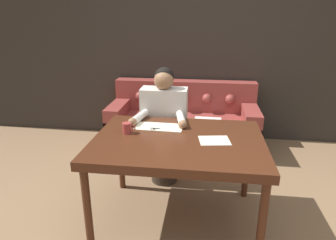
{
  "coord_description": "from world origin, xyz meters",
  "views": [
    {
      "loc": [
        0.06,
        -2.09,
        1.72
      ],
      "look_at": [
        -0.25,
        0.27,
        0.87
      ],
      "focal_mm": 32.0,
      "sensor_mm": 36.0,
      "label": 1
    }
  ],
  "objects": [
    {
      "name": "ground_plane",
      "position": [
        0.0,
        0.0,
        0.0
      ],
      "size": [
        16.0,
        16.0,
        0.0
      ],
      "primitive_type": "plane",
      "color": "#846647"
    },
    {
      "name": "wall_back",
      "position": [
        0.0,
        2.12,
        1.3
      ],
      "size": [
        8.0,
        0.06,
        2.6
      ],
      "color": "#2D2823",
      "rests_on": "ground_plane"
    },
    {
      "name": "dining_table",
      "position": [
        -0.15,
        0.12,
        0.7
      ],
      "size": [
        1.37,
        1.01,
        0.77
      ],
      "color": "#472314",
      "rests_on": "ground_plane"
    },
    {
      "name": "couch",
      "position": [
        -0.23,
        1.71,
        0.31
      ],
      "size": [
        1.92,
        0.81,
        0.86
      ],
      "color": "brown",
      "rests_on": "ground_plane"
    },
    {
      "name": "person",
      "position": [
        -0.35,
        0.75,
        0.63
      ],
      "size": [
        0.53,
        0.59,
        1.23
      ],
      "color": "#33281E",
      "rests_on": "ground_plane"
    },
    {
      "name": "pattern_paper_main",
      "position": [
        -0.34,
        0.36,
        0.78
      ],
      "size": [
        0.43,
        0.22,
        0.0
      ],
      "color": "beige",
      "rests_on": "dining_table"
    },
    {
      "name": "pattern_paper_offcut",
      "position": [
        0.14,
        0.11,
        0.78
      ],
      "size": [
        0.26,
        0.23,
        0.0
      ],
      "color": "beige",
      "rests_on": "dining_table"
    },
    {
      "name": "scissors",
      "position": [
        -0.35,
        0.31,
        0.78
      ],
      "size": [
        0.2,
        0.12,
        0.01
      ],
      "color": "silver",
      "rests_on": "dining_table"
    },
    {
      "name": "mug",
      "position": [
        -0.58,
        0.18,
        0.82
      ],
      "size": [
        0.11,
        0.08,
        0.09
      ],
      "color": "#9E3833",
      "rests_on": "dining_table"
    }
  ]
}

